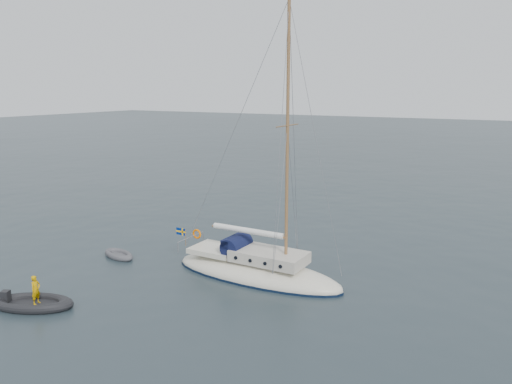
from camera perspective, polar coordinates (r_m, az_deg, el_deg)
The scene contains 4 objects.
ground at distance 27.55m, azimuth 3.49°, elevation -9.26°, with size 300.00×300.00×0.00m, color black.
sailboat at distance 26.63m, azimuth 0.07°, elevation -7.46°, with size 10.25×3.07×14.60m.
dinghy at distance 31.04m, azimuth -15.42°, elevation -6.92°, with size 2.49×1.12×0.36m.
rib at distance 25.61m, azimuth -24.17°, elevation -11.43°, with size 3.86×1.75×1.56m.
Camera 1 is at (11.02, -23.23, 9.89)m, focal length 35.00 mm.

